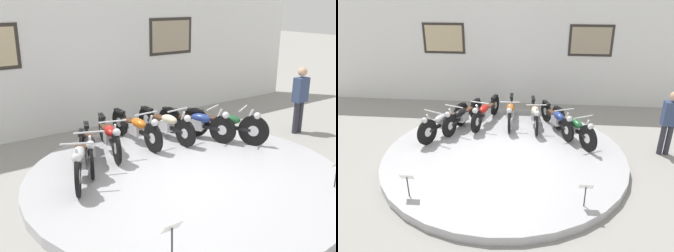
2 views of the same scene
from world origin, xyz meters
The scene contains 12 objects.
ground_plane centered at (0.00, 0.00, 0.00)m, with size 60.00×60.00×0.00m, color gray.
display_platform centered at (0.00, 0.00, 0.09)m, with size 5.77×5.77×0.18m, color #ADADB2.
back_wall centered at (0.00, 4.01, 2.00)m, with size 14.00×0.22×3.99m.
motorcycle_silver centered at (-1.69, 0.81, 0.58)m, with size 0.92×1.84×0.81m.
motorcycle_black centered at (-1.30, 1.32, 0.55)m, with size 0.77×1.86×0.78m.
motorcycle_red centered at (-0.71, 1.65, 0.56)m, with size 0.64×1.92×0.79m.
motorcycle_orange centered at (0.00, 1.77, 0.56)m, with size 0.54×1.97×0.79m.
motorcycle_cream centered at (0.70, 1.65, 0.55)m, with size 0.54×1.95×0.78m.
motorcycle_blue centered at (1.30, 1.32, 0.56)m, with size 0.82×1.84×0.78m.
motorcycle_green centered at (1.69, 0.82, 0.58)m, with size 1.01×1.80×0.81m.
info_placard_front_left centered at (-1.67, -1.91, 0.55)m, with size 0.26×0.11×0.51m.
visitor_standing centered at (3.92, 0.61, 0.92)m, with size 0.36×0.22×1.63m.
Camera 1 is at (-4.00, -5.21, 3.18)m, focal length 42.00 mm.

